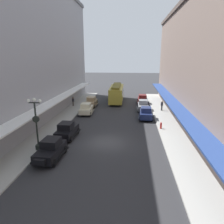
# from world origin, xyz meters

# --- Properties ---
(ground_plane) EXTENTS (200.00, 200.00, 0.00)m
(ground_plane) POSITION_xyz_m (0.00, 0.00, 0.00)
(ground_plane) COLOR #2D2D30
(sidewalk_left) EXTENTS (3.00, 60.00, 0.15)m
(sidewalk_left) POSITION_xyz_m (-7.50, 0.00, 0.07)
(sidewalk_left) COLOR #A8A59E
(sidewalk_left) RESTS_ON ground
(sidewalk_right) EXTENTS (3.00, 60.00, 0.15)m
(sidewalk_right) POSITION_xyz_m (7.50, 0.00, 0.07)
(sidewalk_right) COLOR #A8A59E
(sidewalk_right) RESTS_ON ground
(building_row_left) EXTENTS (4.30, 60.00, 20.49)m
(building_row_left) POSITION_xyz_m (-10.23, 0.00, 10.24)
(building_row_left) COLOR #939399
(building_row_left) RESTS_ON ground
(building_row_right) EXTENTS (4.30, 60.00, 16.65)m
(building_row_right) POSITION_xyz_m (10.23, 0.00, 8.33)
(building_row_right) COLOR gray
(building_row_right) RESTS_ON ground
(parked_car_0) EXTENTS (2.14, 4.26, 1.84)m
(parked_car_0) POSITION_xyz_m (4.56, 14.01, 0.94)
(parked_car_0) COLOR slate
(parked_car_0) RESTS_ON ground
(parked_car_1) EXTENTS (2.18, 4.27, 1.84)m
(parked_car_1) POSITION_xyz_m (4.68, 19.54, 0.94)
(parked_car_1) COLOR #591919
(parked_car_1) RESTS_ON ground
(parked_car_2) EXTENTS (2.28, 4.31, 1.84)m
(parked_car_2) POSITION_xyz_m (-4.63, 10.97, 0.94)
(parked_car_2) COLOR beige
(parked_car_2) RESTS_ON ground
(parked_car_3) EXTENTS (2.20, 4.28, 1.84)m
(parked_car_3) POSITION_xyz_m (-4.84, 16.15, 0.94)
(parked_car_3) COLOR #997F5B
(parked_car_3) RESTS_ON ground
(parked_car_4) EXTENTS (2.26, 4.30, 1.84)m
(parked_car_4) POSITION_xyz_m (-4.65, 0.91, 0.94)
(parked_car_4) COLOR black
(parked_car_4) RESTS_ON ground
(parked_car_5) EXTENTS (2.30, 4.31, 1.84)m
(parked_car_5) POSITION_xyz_m (4.74, 9.21, 0.94)
(parked_car_5) COLOR #19234C
(parked_car_5) RESTS_ON ground
(parked_car_6) EXTENTS (2.25, 4.30, 1.84)m
(parked_car_6) POSITION_xyz_m (-4.56, -4.19, 0.94)
(parked_car_6) COLOR black
(parked_car_6) RESTS_ON ground
(streetcar) EXTENTS (2.68, 9.64, 3.46)m
(streetcar) POSITION_xyz_m (-0.50, 20.88, 1.90)
(streetcar) COLOR gold
(streetcar) RESTS_ON ground
(lamp_post_with_clock) EXTENTS (1.42, 0.44, 5.16)m
(lamp_post_with_clock) POSITION_xyz_m (-6.40, -2.71, 2.99)
(lamp_post_with_clock) COLOR black
(lamp_post_with_clock) RESTS_ON sidewalk_left
(fire_hydrant) EXTENTS (0.24, 0.24, 0.82)m
(fire_hydrant) POSITION_xyz_m (6.35, 4.65, 0.56)
(fire_hydrant) COLOR #B21E19
(fire_hydrant) RESTS_ON sidewalk_right
(pedestrian_0) EXTENTS (0.36, 0.28, 1.67)m
(pedestrian_0) POSITION_xyz_m (-8.15, 15.78, 1.01)
(pedestrian_0) COLOR #4C4238
(pedestrian_0) RESTS_ON sidewalk_left
(pedestrian_1) EXTENTS (0.36, 0.24, 1.64)m
(pedestrian_1) POSITION_xyz_m (7.68, 14.01, 0.99)
(pedestrian_1) COLOR #2D2D33
(pedestrian_1) RESTS_ON sidewalk_right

